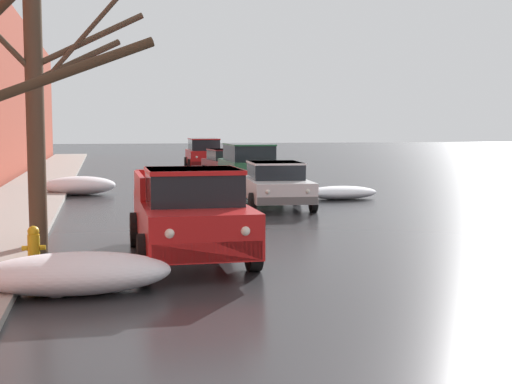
{
  "coord_description": "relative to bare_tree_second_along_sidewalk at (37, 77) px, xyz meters",
  "views": [
    {
      "loc": [
        -3.57,
        -5.2,
        2.51
      ],
      "look_at": [
        -0.66,
        7.98,
        1.25
      ],
      "focal_mm": 49.16,
      "sensor_mm": 36.0,
      "label": 1
    }
  ],
  "objects": [
    {
      "name": "sedan_maroon_parked_far_down_block",
      "position": [
        7.14,
        18.97,
        -2.74
      ],
      "size": [
        2.09,
        4.18,
        1.42
      ],
      "color": "maroon",
      "rests_on": "ground"
    },
    {
      "name": "fire_hydrant",
      "position": [
        -0.02,
        -1.33,
        -3.14
      ],
      "size": [
        0.42,
        0.22,
        0.71
      ],
      "color": "gold",
      "rests_on": "ground"
    },
    {
      "name": "pickup_truck_red_approaching_near_lane",
      "position": [
        2.83,
        -1.4,
        -2.61
      ],
      "size": [
        2.11,
        5.05,
        1.76
      ],
      "color": "red",
      "rests_on": "ground"
    },
    {
      "name": "snow_bank_mid_block_left",
      "position": [
        0.36,
        11.95,
        -3.15
      ],
      "size": [
        2.62,
        1.43,
        0.69
      ],
      "color": "white",
      "rests_on": "ground"
    },
    {
      "name": "snow_bank_along_left_kerb",
      "position": [
        9.3,
        8.45,
        -3.27
      ],
      "size": [
        2.58,
        1.29,
        0.46
      ],
      "color": "white",
      "rests_on": "ground"
    },
    {
      "name": "suv_red_queued_behind_truck",
      "position": [
        7.09,
        26.34,
        -2.51
      ],
      "size": [
        2.23,
        4.44,
        1.82
      ],
      "color": "red",
      "rests_on": "ground"
    },
    {
      "name": "left_sidewalk_slab",
      "position": [
        -1.37,
        8.65,
        -3.43
      ],
      "size": [
        2.65,
        80.0,
        0.13
      ],
      "primitive_type": "cube",
      "color": "gray",
      "rests_on": "ground"
    },
    {
      "name": "snow_bank_near_corner_left",
      "position": [
        0.84,
        -3.82,
        -3.19
      ],
      "size": [
        2.89,
        1.44,
        0.61
      ],
      "color": "white",
      "rests_on": "ground"
    },
    {
      "name": "sedan_white_parked_kerbside_close",
      "position": [
        6.49,
        6.46,
        -2.74
      ],
      "size": [
        2.23,
        4.08,
        1.42
      ],
      "color": "silver",
      "rests_on": "ground"
    },
    {
      "name": "bare_tree_second_along_sidewalk",
      "position": [
        0.0,
        0.0,
        0.0
      ],
      "size": [
        3.76,
        2.33,
        6.8
      ],
      "color": "#4C3D2D",
      "rests_on": "ground"
    },
    {
      "name": "suv_green_parked_kerbside_mid",
      "position": [
        7.05,
        13.26,
        -2.5
      ],
      "size": [
        2.2,
        4.54,
        1.82
      ],
      "color": "#1E5633",
      "rests_on": "ground"
    }
  ]
}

